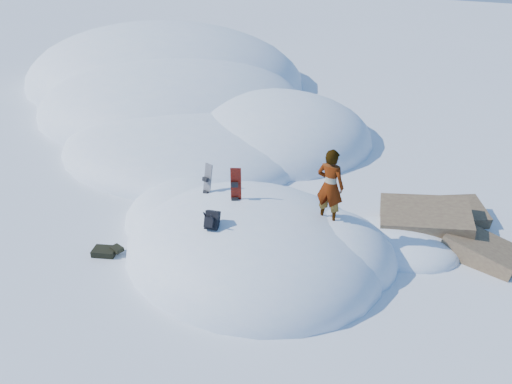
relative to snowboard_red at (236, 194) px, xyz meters
The scene contains 9 objects.
ground 1.72m from the snowboard_red, ahead, with size 120.00×120.00×0.00m, color white.
snow_mound 1.69m from the snowboard_red, 28.59° to the left, with size 8.00×6.00×3.00m.
snow_ridge 14.04m from the snowboard_red, 135.39° to the left, with size 21.50×18.50×6.40m.
rock_outcrop 5.41m from the snowboard_red, 34.94° to the left, with size 4.68×4.41×1.68m.
snowboard_red is the anchor object (origin of this frame).
snowboard_dark 1.05m from the snowboard_red, behind, with size 0.29×0.30×1.30m.
backpack 1.28m from the snowboard_red, 83.42° to the right, with size 0.41×0.49×0.53m.
gear_pile 3.76m from the snowboard_red, 143.96° to the right, with size 0.81×0.64×0.21m.
person 2.40m from the snowboard_red, 18.47° to the left, with size 0.69×0.46×1.91m, color slate.
Camera 1 is at (5.66, -9.31, 7.54)m, focal length 35.00 mm.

